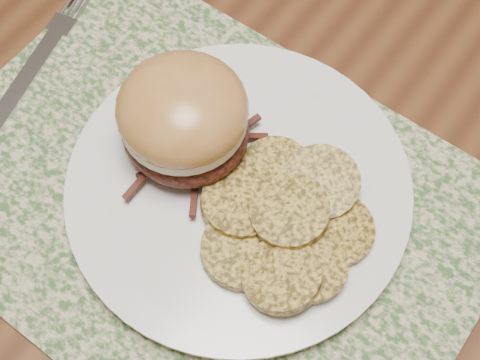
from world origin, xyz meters
name	(u,v)px	position (x,y,z in m)	size (l,w,h in m)	color
ground	(354,334)	(0.00, 0.00, 0.00)	(3.50, 3.50, 0.00)	brown
dining_table	(460,167)	(0.00, 0.00, 0.67)	(1.50, 0.90, 0.75)	brown
placemat	(203,201)	(-0.15, -0.20, 0.75)	(0.45, 0.33, 0.00)	#385A2E
dinner_plate	(239,188)	(-0.13, -0.18, 0.76)	(0.26, 0.26, 0.02)	white
pork_sandwich	(183,118)	(-0.19, -0.18, 0.81)	(0.13, 0.12, 0.08)	black
roasted_potatoes	(286,222)	(-0.08, -0.19, 0.78)	(0.16, 0.17, 0.03)	gold
fork	(35,65)	(-0.35, -0.19, 0.76)	(0.06, 0.19, 0.00)	silver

